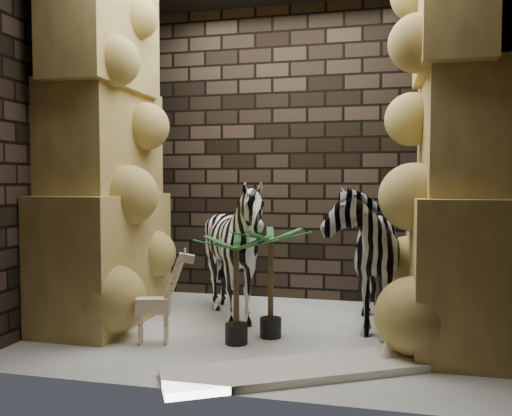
% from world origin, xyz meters
% --- Properties ---
extents(floor, '(3.50, 3.50, 0.00)m').
position_xyz_m(floor, '(0.00, 0.00, 0.00)').
color(floor, silver).
rests_on(floor, ground).
extents(wall_back, '(3.50, 0.00, 3.50)m').
position_xyz_m(wall_back, '(0.00, 1.25, 1.50)').
color(wall_back, black).
rests_on(wall_back, ground).
extents(wall_front, '(3.50, 0.00, 3.50)m').
position_xyz_m(wall_front, '(0.00, -1.25, 1.50)').
color(wall_front, black).
rests_on(wall_front, ground).
extents(wall_left, '(0.00, 3.00, 3.00)m').
position_xyz_m(wall_left, '(-1.75, 0.00, 1.50)').
color(wall_left, black).
rests_on(wall_left, ground).
extents(wall_right, '(0.00, 3.00, 3.00)m').
position_xyz_m(wall_right, '(1.75, 0.00, 1.50)').
color(wall_right, black).
rests_on(wall_right, ground).
extents(rock_pillar_left, '(0.68, 1.30, 3.00)m').
position_xyz_m(rock_pillar_left, '(-1.40, 0.00, 1.50)').
color(rock_pillar_left, tan).
rests_on(rock_pillar_left, floor).
extents(rock_pillar_right, '(0.58, 1.25, 3.00)m').
position_xyz_m(rock_pillar_right, '(1.42, 0.00, 1.50)').
color(rock_pillar_right, tan).
rests_on(rock_pillar_right, floor).
extents(zebra_right, '(0.70, 1.21, 1.39)m').
position_xyz_m(zebra_right, '(0.76, 0.37, 0.70)').
color(zebra_right, white).
rests_on(zebra_right, floor).
extents(zebra_left, '(1.18, 1.37, 1.10)m').
position_xyz_m(zebra_left, '(-0.31, 0.27, 0.55)').
color(zebra_left, white).
rests_on(zebra_left, floor).
extents(giraffe_toy, '(0.40, 0.23, 0.73)m').
position_xyz_m(giraffe_toy, '(-0.73, -0.49, 0.37)').
color(giraffe_toy, beige).
rests_on(giraffe_toy, floor).
extents(palm_front, '(0.36, 0.36, 0.86)m').
position_xyz_m(palm_front, '(0.09, -0.12, 0.43)').
color(palm_front, '#1F4D19').
rests_on(palm_front, floor).
extents(palm_back, '(0.36, 0.36, 0.82)m').
position_xyz_m(palm_back, '(-0.13, -0.34, 0.41)').
color(palm_back, '#1F4D19').
rests_on(palm_back, floor).
extents(surfboard, '(1.73, 1.21, 0.05)m').
position_xyz_m(surfboard, '(0.42, -0.83, 0.03)').
color(surfboard, white).
rests_on(surfboard, floor).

